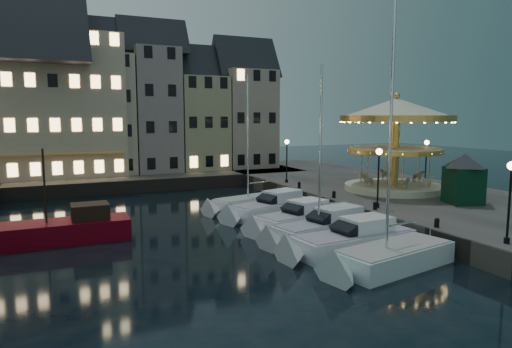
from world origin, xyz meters
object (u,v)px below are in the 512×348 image
streetlamp_c (287,155)px  carousel (396,126)px  streetlamp_b (379,169)px  ticket_kiosk (464,170)px  bollard_a (437,222)px  bollard_d (299,185)px  streetlamp_a (510,190)px  motorboat_b (349,242)px  bollard_b (375,205)px  motorboat_d (295,221)px  motorboat_f (249,204)px  motorboat_a (387,259)px  motorboat_e (270,209)px  streetlamp_d (426,156)px  bollard_c (334,194)px  red_fishing_boat (68,230)px  motorboat_c (323,229)px

streetlamp_c → carousel: 10.52m
streetlamp_b → ticket_kiosk: ticket_kiosk is taller
bollard_a → bollard_d: (0.00, 16.00, 0.00)m
streetlamp_a → streetlamp_c: 23.50m
bollard_d → motorboat_b: (-5.07, -14.55, -0.96)m
carousel → bollard_b: bearing=-138.7°
bollard_d → bollard_b: bearing=-90.0°
motorboat_d → streetlamp_b: bearing=-12.9°
bollard_b → motorboat_f: bearing=121.5°
bollard_b → streetlamp_a: bearing=-86.4°
motorboat_b → bollard_b: bearing=38.6°
bollard_a → motorboat_d: motorboat_d is taller
streetlamp_a → motorboat_a: size_ratio=0.32×
bollard_a → motorboat_a: 5.40m
motorboat_e → carousel: (11.87, -0.08, 6.17)m
bollard_b → motorboat_d: motorboat_d is taller
streetlamp_c → streetlamp_d: size_ratio=1.00×
bollard_c → bollard_d: bearing=90.0°
streetlamp_d → bollard_a: 17.79m
bollard_a → motorboat_f: size_ratio=0.05×
streetlamp_b → red_fishing_boat: 20.80m
motorboat_b → motorboat_c: 3.00m
bollard_d → motorboat_c: bearing=-112.8°
motorboat_b → motorboat_f: (-0.45, 13.07, -0.12)m
motorboat_d → carousel: carousel is taller
streetlamp_b → motorboat_b: 8.01m
motorboat_f → bollard_b: bearing=-58.5°
streetlamp_d → ticket_kiosk: ticket_kiosk is taller
bollard_b → motorboat_a: 8.83m
motorboat_d → ticket_kiosk: size_ratio=1.78×
streetlamp_d → motorboat_d: (-17.13, -5.66, -3.38)m
streetlamp_d → motorboat_d: 18.36m
motorboat_f → streetlamp_b: bearing=-54.3°
motorboat_f → red_fishing_boat: (-13.88, -3.90, 0.17)m
streetlamp_b → motorboat_a: motorboat_a is taller
motorboat_b → ticket_kiosk: ticket_kiosk is taller
streetlamp_d → motorboat_c: (-16.76, -8.55, -3.34)m
motorboat_a → motorboat_b: bearing=91.1°
motorboat_c → motorboat_b: bearing=-94.0°
carousel → ticket_kiosk: bearing=-86.0°
motorboat_a → carousel: motorboat_a is taller
bollard_c → motorboat_d: motorboat_d is taller
bollard_a → motorboat_c: motorboat_c is taller
streetlamp_c → carousel: bearing=-52.1°
bollard_d → red_fishing_boat: red_fishing_boat is taller
streetlamp_c → motorboat_d: (-5.83, -12.16, -3.38)m
bollard_d → motorboat_d: motorboat_d is taller
motorboat_b → motorboat_f: 13.08m
bollard_d → ticket_kiosk: 13.68m
red_fishing_boat → ticket_kiosk: bearing=-12.6°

